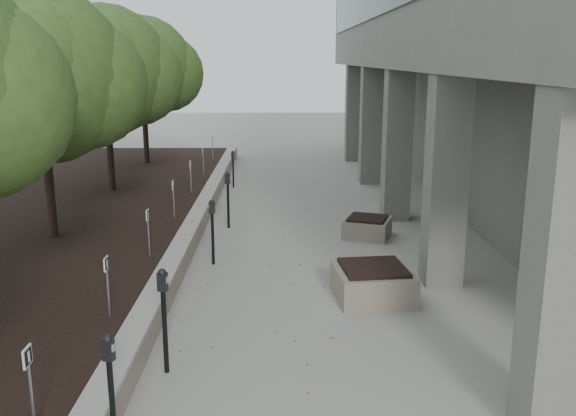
{
  "coord_description": "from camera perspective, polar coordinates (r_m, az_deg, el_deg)",
  "views": [
    {
      "loc": [
        0.29,
        -5.44,
        4.27
      ],
      "look_at": [
        0.44,
        7.11,
        1.24
      ],
      "focal_mm": 38.75,
      "sensor_mm": 36.0,
      "label": 1
    }
  ],
  "objects": [
    {
      "name": "berry_scatter",
      "position": [
        11.28,
        -2.65,
        -8.61
      ],
      "size": [
        3.3,
        14.1,
        0.02
      ],
      "primitive_type": null,
      "color": "maroon",
      "rests_on": "ground"
    },
    {
      "name": "parking_sign_2",
      "position": [
        7.33,
        -22.53,
        -15.08
      ],
      "size": [
        0.04,
        0.22,
        0.96
      ],
      "primitive_type": null,
      "color": "black",
      "rests_on": "planting_bed"
    },
    {
      "name": "planting_bed",
      "position": [
        16.08,
        -21.78,
        -2.07
      ],
      "size": [
        7.0,
        26.0,
        0.4
      ],
      "primitive_type": "cube",
      "color": "black",
      "rests_on": "ground"
    },
    {
      "name": "parking_sign_4",
      "position": [
        12.69,
        -12.68,
        -2.25
      ],
      "size": [
        0.04,
        0.22,
        0.96
      ],
      "primitive_type": null,
      "color": "black",
      "rests_on": "planting_bed"
    },
    {
      "name": "parking_meter_1",
      "position": [
        7.29,
        -15.89,
        -16.19
      ],
      "size": [
        0.16,
        0.14,
        1.43
      ],
      "primitive_type": null,
      "rotation": [
        0.0,
        0.0,
        -0.3
      ],
      "color": "black",
      "rests_on": "ground"
    },
    {
      "name": "parking_sign_6",
      "position": [
        18.45,
        -8.91,
        2.83
      ],
      "size": [
        0.04,
        0.22,
        0.96
      ],
      "primitive_type": null,
      "color": "black",
      "rests_on": "planting_bed"
    },
    {
      "name": "parking_meter_4",
      "position": [
        15.94,
        -5.52,
        0.72
      ],
      "size": [
        0.16,
        0.13,
        1.47
      ],
      "primitive_type": null,
      "rotation": [
        0.0,
        0.0,
        -0.18
      ],
      "color": "black",
      "rests_on": "ground"
    },
    {
      "name": "crabapple_tree_3",
      "position": [
        14.42,
        -21.58,
        8.08
      ],
      "size": [
        4.6,
        4.0,
        5.44
      ],
      "primitive_type": null,
      "color": "#31501E",
      "rests_on": "planting_bed"
    },
    {
      "name": "crabapple_tree_4",
      "position": [
        19.16,
        -16.32,
        9.61
      ],
      "size": [
        4.6,
        4.0,
        5.44
      ],
      "primitive_type": null,
      "color": "#31501E",
      "rests_on": "planting_bed"
    },
    {
      "name": "parking_meter_5",
      "position": [
        21.04,
        -5.06,
        3.57
      ],
      "size": [
        0.13,
        0.1,
        1.26
      ],
      "primitive_type": null,
      "rotation": [
        0.0,
        0.0,
        -0.11
      ],
      "color": "black",
      "rests_on": "ground"
    },
    {
      "name": "parking_sign_8",
      "position": [
        24.32,
        -6.94,
        5.47
      ],
      "size": [
        0.04,
        0.22,
        0.96
      ],
      "primitive_type": null,
      "color": "black",
      "rests_on": "planting_bed"
    },
    {
      "name": "crabapple_tree_5",
      "position": [
        24.01,
        -13.14,
        10.49
      ],
      "size": [
        4.6,
        4.0,
        5.44
      ],
      "primitive_type": null,
      "color": "#31501E",
      "rests_on": "planting_bed"
    },
    {
      "name": "planter_front",
      "position": [
        11.46,
        7.79,
        -6.76
      ],
      "size": [
        1.47,
        1.47,
        0.62
      ],
      "primitive_type": null,
      "rotation": [
        0.0,
        0.0,
        0.11
      ],
      "color": "gray",
      "rests_on": "ground"
    },
    {
      "name": "parking_meter_2",
      "position": [
        8.8,
        -11.27,
        -10.15
      ],
      "size": [
        0.17,
        0.14,
        1.53
      ],
      "primitive_type": null,
      "rotation": [
        0.0,
        0.0,
        -0.22
      ],
      "color": "black",
      "rests_on": "ground"
    },
    {
      "name": "parking_sign_5",
      "position": [
        15.55,
        -10.45,
        0.76
      ],
      "size": [
        0.04,
        0.22,
        0.96
      ],
      "primitive_type": null,
      "color": "black",
      "rests_on": "planting_bed"
    },
    {
      "name": "planter_back",
      "position": [
        15.35,
        7.27,
        -1.72
      ],
      "size": [
        1.34,
        1.34,
        0.49
      ],
      "primitive_type": null,
      "rotation": [
        0.0,
        0.0,
        -0.33
      ],
      "color": "gray",
      "rests_on": "ground"
    },
    {
      "name": "parking_sign_7",
      "position": [
        21.38,
        -7.79,
        4.33
      ],
      "size": [
        0.04,
        0.22,
        0.96
      ],
      "primitive_type": null,
      "color": "black",
      "rests_on": "planting_bed"
    },
    {
      "name": "parking_meter_3",
      "position": [
        13.16,
        -6.94,
        -2.22
      ],
      "size": [
        0.17,
        0.14,
        1.42
      ],
      "primitive_type": null,
      "rotation": [
        0.0,
        0.0,
        0.37
      ],
      "color": "black",
      "rests_on": "ground"
    },
    {
      "name": "parking_sign_3",
      "position": [
        9.92,
        -16.21,
        -6.97
      ],
      "size": [
        0.04,
        0.22,
        0.96
      ],
      "primitive_type": null,
      "color": "black",
      "rests_on": "planting_bed"
    },
    {
      "name": "retaining_wall",
      "position": [
        15.14,
        -8.7,
        -1.97
      ],
      "size": [
        0.39,
        26.0,
        0.5
      ],
      "primitive_type": null,
      "color": "gray",
      "rests_on": "ground"
    }
  ]
}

